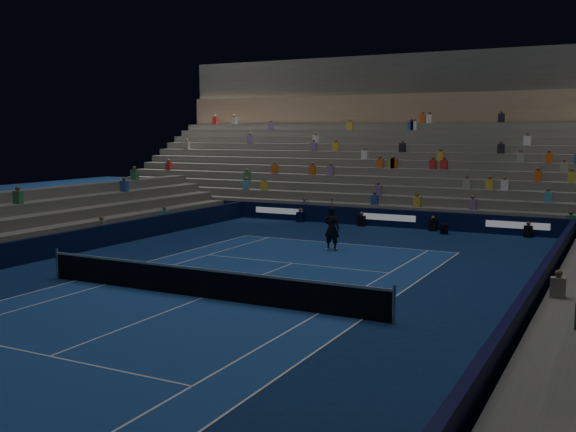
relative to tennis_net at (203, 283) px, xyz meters
The scene contains 8 objects.
ground 0.50m from the tennis_net, ahead, with size 90.00×90.00×0.00m, color #0D224E.
court_surface 0.50m from the tennis_net, ahead, with size 10.97×23.77×0.01m, color navy.
sponsor_barrier_far 18.50m from the tennis_net, 90.00° to the left, with size 44.00×0.25×1.00m, color black.
sponsor_barrier_east 9.70m from the tennis_net, ahead, with size 0.25×37.00×1.00m, color black.
grandstand_main 28.05m from the tennis_net, 90.00° to the left, with size 44.00×15.20×11.20m.
tennis_net is the anchor object (origin of this frame).
tennis_player 9.93m from the tennis_net, 88.80° to the left, with size 0.74×0.48×2.02m, color black.
broadcast_camera 17.61m from the tennis_net, 78.64° to the left, with size 0.46×0.86×0.52m.
Camera 1 is at (12.05, -17.41, 5.29)m, focal length 41.57 mm.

